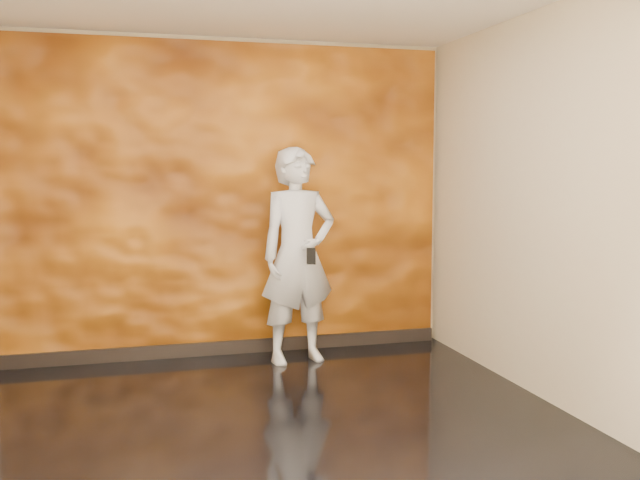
{
  "coord_description": "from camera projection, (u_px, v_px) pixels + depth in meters",
  "views": [
    {
      "loc": [
        -0.88,
        -4.34,
        1.67
      ],
      "look_at": [
        0.61,
        1.1,
        1.09
      ],
      "focal_mm": 40.0,
      "sensor_mm": 36.0,
      "label": 1
    }
  ],
  "objects": [
    {
      "name": "man",
      "position": [
        298.0,
        255.0,
        6.08
      ],
      "size": [
        0.74,
        0.55,
        1.84
      ],
      "primitive_type": "imported",
      "rotation": [
        0.0,
        0.0,
        0.18
      ],
      "color": "#9A9DAA",
      "rests_on": "ground"
    },
    {
      "name": "room",
      "position": [
        273.0,
        211.0,
        4.42
      ],
      "size": [
        4.02,
        4.02,
        2.81
      ],
      "color": "black",
      "rests_on": "ground"
    },
    {
      "name": "baseboard",
      "position": [
        231.0,
        347.0,
        6.4
      ],
      "size": [
        3.9,
        0.04,
        0.12
      ],
      "primitive_type": "cube",
      "color": "black",
      "rests_on": "ground"
    },
    {
      "name": "feature_wall",
      "position": [
        228.0,
        200.0,
        6.3
      ],
      "size": [
        3.9,
        0.06,
        2.75
      ],
      "primitive_type": "cube",
      "color": "orange",
      "rests_on": "ground"
    },
    {
      "name": "phone",
      "position": [
        311.0,
        256.0,
        5.8
      ],
      "size": [
        0.07,
        0.04,
        0.14
      ],
      "primitive_type": "cube",
      "rotation": [
        0.0,
        0.0,
        -0.38
      ],
      "color": "black",
      "rests_on": "man"
    }
  ]
}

